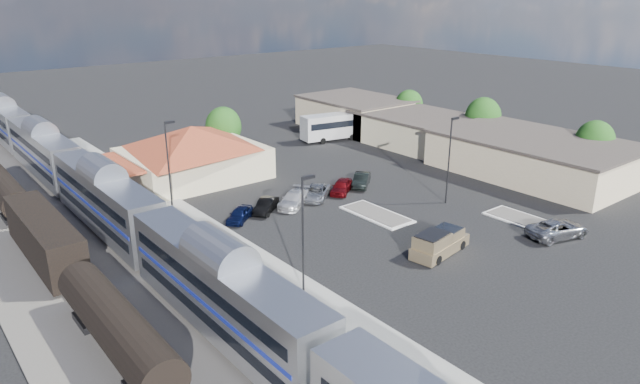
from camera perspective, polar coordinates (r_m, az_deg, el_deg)
ground at (r=52.38m, az=4.03°, el=-3.97°), size 280.00×280.00×0.00m
railbed at (r=49.33m, az=-21.23°, el=-6.80°), size 16.00×100.00×0.12m
platform at (r=50.56m, az=-10.82°, el=-5.07°), size 5.50×92.00×0.18m
passenger_train at (r=54.51m, az=-20.63°, el=-1.02°), size 3.00×104.00×5.55m
freight_cars at (r=50.82m, az=-25.81°, el=-4.37°), size 2.80×46.00×4.00m
station_depot at (r=67.91m, az=-12.66°, el=3.91°), size 18.35×12.24×6.20m
buildings_east at (r=80.51m, az=12.01°, el=5.73°), size 14.40×51.40×4.80m
traffic_island_south at (r=56.23m, az=5.67°, el=-2.22°), size 3.30×7.50×0.21m
traffic_island_north at (r=57.90m, az=19.81°, el=-2.68°), size 3.30×7.50×0.21m
lamp_plat_s at (r=39.60m, az=-1.62°, el=-3.49°), size 1.08×0.25×9.00m
lamp_plat_n at (r=57.77m, az=-14.90°, el=3.29°), size 1.08×0.25×9.00m
lamp_lot at (r=59.07m, az=12.87°, el=3.80°), size 1.08×0.25×9.00m
tree_east_a at (r=75.59m, az=25.77°, el=4.60°), size 4.56×4.56×6.42m
tree_east_b at (r=83.41m, az=15.98°, el=7.25°), size 4.94×4.94×6.96m
tree_east_c at (r=92.15m, az=8.88°, el=8.58°), size 4.41×4.41×6.21m
tree_depot at (r=76.23m, az=-9.63°, el=6.48°), size 4.71×4.71×6.63m
pickup_truck at (r=48.72m, az=11.92°, el=-4.95°), size 6.33×3.15×2.09m
suv at (r=55.01m, az=22.68°, el=-3.41°), size 6.34×4.13×1.62m
coach_bus at (r=84.49m, az=2.09°, el=6.77°), size 12.44×4.80×3.90m
person_a at (r=41.29m, az=-4.68°, el=-9.04°), size 0.61×0.78×1.88m
person_b at (r=47.44m, az=-10.02°, el=-5.32°), size 0.85×1.02×1.92m
parked_car_a at (r=54.92m, az=-8.04°, el=-2.22°), size 4.10×3.66×1.35m
parked_car_b at (r=56.71m, az=-5.43°, el=-1.38°), size 4.23×3.73×1.39m
parked_car_c at (r=58.14m, az=-2.63°, el=-0.71°), size 5.51×4.66×1.51m
parked_car_d at (r=60.20m, az=-0.34°, el=-0.04°), size 5.30×4.88×1.38m
parked_car_e at (r=61.89m, az=2.16°, el=0.55°), size 4.60×3.97×1.49m
parked_car_f at (r=64.12m, az=4.16°, el=1.20°), size 4.51×4.13×1.50m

